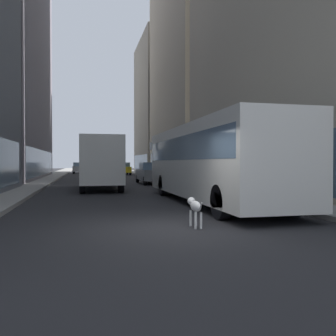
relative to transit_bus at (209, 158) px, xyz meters
name	(u,v)px	position (x,y,z in m)	size (l,w,h in m)	color
ground_plane	(103,176)	(-2.80, 29.89, -1.78)	(120.00, 120.00, 0.00)	#232326
sidewalk_left	(53,176)	(-8.50, 29.89, -1.70)	(2.40, 110.00, 0.15)	gray
sidewalk_right	(150,175)	(2.90, 29.89, -1.70)	(2.40, 110.00, 0.15)	gray
building_left_far	(18,84)	(-14.70, 44.32, 11.61)	(8.46, 16.17, 26.78)	gray
building_right_mid	(210,16)	(9.10, 25.28, 16.52)	(10.90, 17.54, 36.61)	#B2A893
building_right_far	(174,107)	(9.10, 42.32, 8.67)	(10.98, 14.55, 20.90)	gray
transit_bus	(209,158)	(0.00, 0.00, 0.00)	(2.78, 11.53, 3.05)	silver
car_grey_wagon	(151,173)	(0.00, 13.08, -0.95)	(1.70, 4.59, 1.62)	slate
car_yellow_taxi	(123,169)	(0.00, 33.73, -0.95)	(1.78, 4.40, 1.62)	yellow
car_silver_sedan	(80,168)	(-5.60, 40.53, -0.95)	(1.94, 4.47, 1.62)	#B7BABF
box_truck	(100,162)	(-4.00, 8.22, -0.11)	(2.30, 7.50, 3.05)	#19519E
dalmatian_dog	(195,207)	(-2.19, -5.10, -1.26)	(0.22, 0.96, 0.72)	white
pedestrian_with_handbag	(236,174)	(2.98, 4.09, -0.76)	(0.45, 0.34, 1.69)	#1E1E2D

